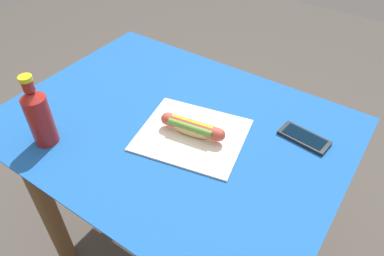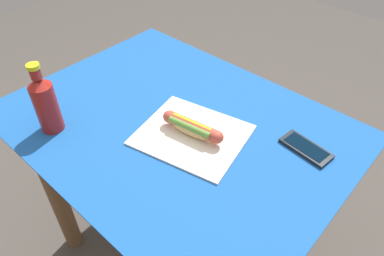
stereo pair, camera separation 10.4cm
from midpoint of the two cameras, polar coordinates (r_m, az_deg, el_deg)
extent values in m
plane|color=#47423D|center=(1.72, -0.09, -19.37)|extent=(6.00, 6.00, 0.00)
cylinder|color=brown|center=(1.45, 20.15, -13.36)|extent=(0.07, 0.07, 0.75)
cylinder|color=brown|center=(1.74, -3.87, 0.90)|extent=(0.07, 0.07, 0.75)
cylinder|color=brown|center=(1.52, -19.02, -9.31)|extent=(0.07, 0.07, 0.75)
cube|color=brown|center=(1.12, -0.12, -0.01)|extent=(0.97, 0.72, 0.03)
cube|color=#19519E|center=(1.10, -0.13, 0.65)|extent=(1.03, 0.78, 0.00)
cube|color=silver|center=(1.06, 2.81, -1.22)|extent=(0.35, 0.32, 0.01)
ellipsoid|color=tan|center=(1.04, 2.86, -0.11)|extent=(0.16, 0.07, 0.05)
cylinder|color=#B24233|center=(1.04, 2.87, 0.13)|extent=(0.17, 0.06, 0.04)
sphere|color=#B24233|center=(1.07, -0.96, 1.75)|extent=(0.04, 0.04, 0.04)
sphere|color=#B24233|center=(1.01, 6.94, -1.59)|extent=(0.04, 0.04, 0.04)
cube|color=yellow|center=(1.02, 2.90, 0.85)|extent=(0.13, 0.03, 0.00)
cylinder|color=#568433|center=(1.02, 2.49, -0.01)|extent=(0.14, 0.04, 0.02)
cube|color=black|center=(1.08, 20.20, -3.16)|extent=(0.15, 0.08, 0.01)
cube|color=black|center=(1.08, 20.27, -2.93)|extent=(0.13, 0.06, 0.00)
cylinder|color=maroon|center=(1.10, -19.44, 2.90)|extent=(0.07, 0.07, 0.15)
cone|color=maroon|center=(1.05, -20.52, 6.69)|extent=(0.07, 0.07, 0.03)
cylinder|color=maroon|center=(1.03, -20.88, 7.96)|extent=(0.03, 0.03, 0.03)
cylinder|color=yellow|center=(1.02, -21.17, 8.95)|extent=(0.03, 0.03, 0.01)
camera|label=1|loc=(0.05, -87.13, 2.54)|focal=33.80mm
camera|label=2|loc=(0.05, 92.87, -2.54)|focal=33.80mm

